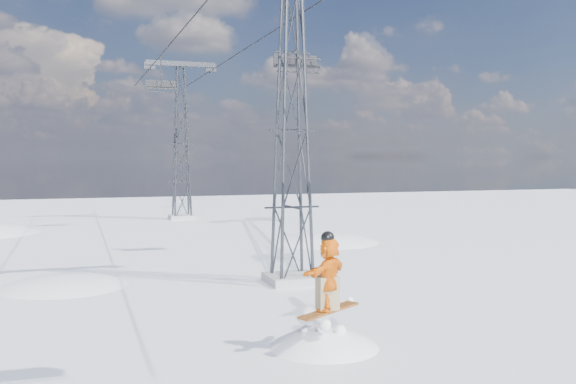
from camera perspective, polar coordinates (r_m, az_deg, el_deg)
name	(u,v)px	position (r m, az deg, el deg)	size (l,w,h in m)	color
ground	(368,347)	(15.88, 7.12, -13.55)	(120.00, 120.00, 0.00)	white
lift_tower_near	(292,131)	(22.95, 0.36, 5.43)	(5.20, 1.80, 11.43)	#999999
lift_tower_far	(181,144)	(47.30, -9.47, 4.21)	(5.20, 1.80, 11.43)	#999999
haul_cables	(221,36)	(34.60, -5.96, 13.61)	(4.46, 51.00, 0.06)	black
lift_chair_mid	(296,62)	(29.51, 0.74, 11.45)	(2.05, 0.59, 2.54)	black
lift_chair_far	(161,85)	(41.19, -11.24, 9.28)	(1.87, 0.54, 2.32)	black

